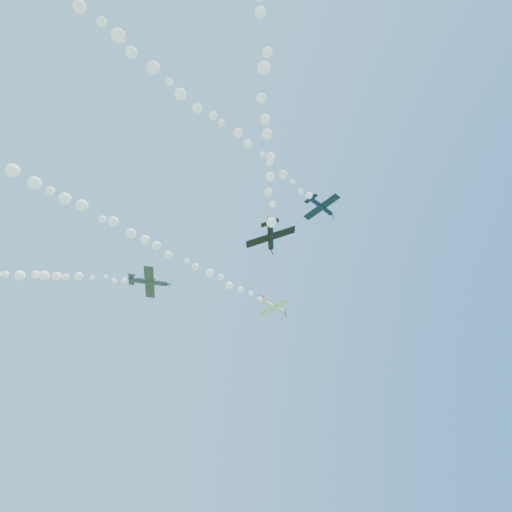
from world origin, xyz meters
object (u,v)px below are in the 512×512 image
object	(u,v)px
plane_white	(273,307)
plane_navy	(321,207)
plane_black	(270,236)
plane_grey	(149,282)

from	to	relation	value
plane_white	plane_navy	world-z (taller)	plane_white
plane_navy	plane_black	distance (m)	13.68
plane_white	plane_navy	xyz separation A→B (m)	(-3.84, -29.91, -0.81)
plane_grey	plane_black	size ratio (longest dim) A/B	1.20
plane_navy	plane_black	xyz separation A→B (m)	(-9.17, -1.02, -10.10)
plane_white	plane_navy	size ratio (longest dim) A/B	1.25
plane_white	plane_grey	world-z (taller)	plane_white
plane_navy	plane_grey	xyz separation A→B (m)	(-22.49, 20.29, -6.10)
plane_black	plane_grey	bearing A→B (deg)	54.52
plane_white	plane_grey	distance (m)	28.87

